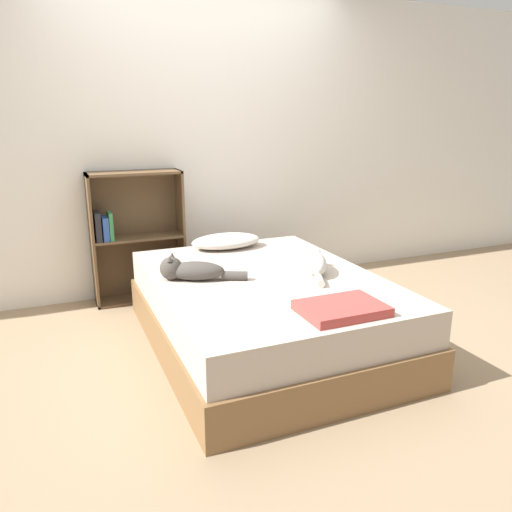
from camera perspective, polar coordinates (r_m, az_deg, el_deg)
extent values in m
plane|color=#997F60|center=(3.41, 0.96, -9.95)|extent=(8.00, 8.00, 0.00)
cube|color=white|center=(4.35, -6.38, 12.68)|extent=(8.00, 0.06, 2.50)
cube|color=brown|center=(3.36, 0.97, -8.02)|extent=(1.42, 1.92, 0.25)
cube|color=#C1B2A3|center=(3.27, 0.98, -4.21)|extent=(1.38, 1.86, 0.22)
ellipsoid|color=beige|center=(3.91, -3.42, 1.72)|extent=(0.55, 0.31, 0.11)
ellipsoid|color=beige|center=(3.30, 6.87, -0.84)|extent=(0.26, 0.36, 0.13)
sphere|color=beige|center=(3.44, 6.61, -0.26)|extent=(0.12, 0.12, 0.12)
cone|color=beige|center=(3.42, 6.11, 0.77)|extent=(0.04, 0.04, 0.03)
cone|color=beige|center=(3.43, 7.17, 0.76)|extent=(0.04, 0.04, 0.03)
cylinder|color=beige|center=(3.10, 7.29, -2.78)|extent=(0.11, 0.16, 0.05)
ellipsoid|color=#47423D|center=(3.18, -6.90, -1.68)|extent=(0.40, 0.30, 0.12)
sphere|color=#47423D|center=(3.20, -9.66, -1.40)|extent=(0.15, 0.15, 0.15)
cone|color=#47423D|center=(3.14, -9.86, -0.29)|extent=(0.04, 0.04, 0.03)
cone|color=#47423D|center=(3.21, -9.58, 0.11)|extent=(0.04, 0.04, 0.03)
cylinder|color=#47423D|center=(3.16, -2.47, -2.26)|extent=(0.17, 0.12, 0.06)
cube|color=brown|center=(4.11, -18.21, 1.60)|extent=(0.02, 0.26, 1.06)
cube|color=brown|center=(4.22, -8.59, 2.59)|extent=(0.02, 0.26, 1.06)
cube|color=brown|center=(4.30, -12.90, -4.60)|extent=(0.73, 0.26, 0.02)
cube|color=brown|center=(4.07, -13.81, 9.22)|extent=(0.73, 0.26, 0.02)
cube|color=brown|center=(4.15, -13.34, 2.11)|extent=(0.69, 0.26, 0.02)
cube|color=brown|center=(4.27, -13.62, 2.46)|extent=(0.73, 0.02, 1.06)
cube|color=#232328|center=(4.05, -17.65, 3.23)|extent=(0.04, 0.16, 0.23)
cube|color=#2D519E|center=(4.06, -16.86, 3.03)|extent=(0.04, 0.16, 0.19)
cube|color=#337F47|center=(4.06, -16.31, 3.32)|extent=(0.03, 0.16, 0.22)
cube|color=#B2423D|center=(2.68, 9.75, -5.93)|extent=(0.44, 0.32, 0.05)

